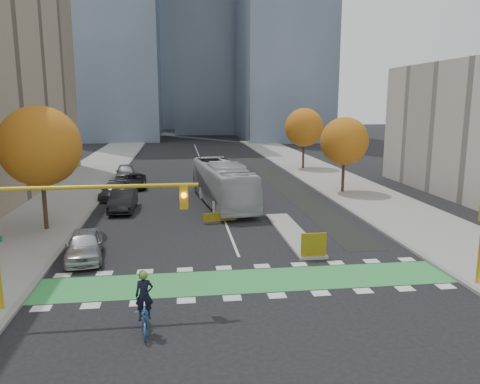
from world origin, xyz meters
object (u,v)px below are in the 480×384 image
object	(u,v)px
bus	(223,183)
parked_car_e	(125,172)
parked_car_b	(123,200)
cyclist	(145,312)
hazard_board	(314,245)
traffic_signal_west	(60,214)
tree_east_near	(344,141)
parked_car_d	(134,181)
tree_west	(40,146)
tree_east_far	(304,127)
parked_car_a	(85,245)
parked_car_c	(113,191)

from	to	relation	value
bus	parked_car_e	size ratio (longest dim) A/B	2.53
parked_car_b	parked_car_e	distance (m)	15.07
parked_car_e	cyclist	bearing A→B (deg)	-87.13
cyclist	bus	size ratio (longest dim) A/B	0.19
hazard_board	bus	world-z (taller)	bus
traffic_signal_west	tree_east_near	bearing A→B (deg)	48.48
tree_east_near	parked_car_b	size ratio (longest dim) A/B	1.39
bus	parked_car_d	distance (m)	11.82
tree_west	cyclist	xyz separation A→B (m)	(7.45, -14.98, -4.82)
parked_car_d	parked_car_b	bearing A→B (deg)	-93.48
tree_east_far	bus	size ratio (longest dim) A/B	0.60
parked_car_a	cyclist	bearing A→B (deg)	-73.27
bus	tree_west	bearing A→B (deg)	-159.31
tree_west	tree_east_near	distance (m)	26.01
cyclist	tree_east_far	bearing A→B (deg)	63.43
tree_west	tree_east_far	bearing A→B (deg)	46.70
hazard_board	bus	size ratio (longest dim) A/B	0.11
hazard_board	bus	xyz separation A→B (m)	(-3.61, 14.37, 0.98)
tree_east_near	parked_car_a	world-z (taller)	tree_east_near
tree_west	parked_car_c	bearing A→B (deg)	73.64
tree_east_near	parked_car_d	world-z (taller)	tree_east_near
traffic_signal_west	parked_car_d	bearing A→B (deg)	89.32
tree_east_near	hazard_board	bearing A→B (deg)	-114.20
tree_west	parked_car_d	world-z (taller)	tree_west
tree_east_near	parked_car_e	world-z (taller)	tree_east_near
cyclist	parked_car_b	xyz separation A→B (m)	(-3.03, 20.20, 0.05)
hazard_board	parked_car_b	distance (m)	17.43
tree_east_far	parked_car_a	distance (m)	38.64
tree_east_far	bus	world-z (taller)	tree_east_far
tree_east_far	cyclist	bearing A→B (deg)	-112.60
tree_east_near	tree_east_far	bearing A→B (deg)	88.21
traffic_signal_west	parked_car_e	xyz separation A→B (m)	(-1.07, 32.73, -3.17)
tree_east_near	parked_car_c	size ratio (longest dim) A/B	1.52
parked_car_d	parked_car_a	bearing A→B (deg)	-95.58
bus	parked_car_d	xyz separation A→B (m)	(-7.98, 8.65, -1.09)
tree_east_far	parked_car_a	bearing A→B (deg)	-122.92
bus	parked_car_b	xyz separation A→B (m)	(-7.97, -1.35, -0.93)
parked_car_a	parked_car_d	world-z (taller)	parked_car_a
tree_west	parked_car_c	distance (m)	11.74
tree_west	traffic_signal_west	world-z (taller)	tree_west
cyclist	parked_car_e	world-z (taller)	cyclist
traffic_signal_west	parked_car_e	world-z (taller)	traffic_signal_west
tree_east_far	parked_car_c	bearing A→B (deg)	-143.72
tree_west	tree_east_far	size ratio (longest dim) A/B	1.08
hazard_board	tree_east_far	world-z (taller)	tree_east_far
hazard_board	parked_car_e	size ratio (longest dim) A/B	0.28
tree_west	parked_car_b	world-z (taller)	tree_west
traffic_signal_west	parked_car_e	size ratio (longest dim) A/B	1.69
bus	tree_east_far	bearing A→B (deg)	50.78
traffic_signal_west	cyclist	bearing A→B (deg)	-36.13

